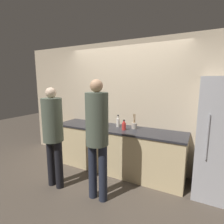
# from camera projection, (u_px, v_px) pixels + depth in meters

# --- Properties ---
(ground_plane) EXTENTS (14.00, 14.00, 0.00)m
(ground_plane) POSITION_uv_depth(u_px,v_px,m) (108.00, 178.00, 3.28)
(ground_plane) COLOR #4C4238
(wall_back) EXTENTS (5.20, 0.06, 2.60)m
(wall_back) POSITION_uv_depth(u_px,v_px,m) (124.00, 105.00, 3.69)
(wall_back) COLOR #C6B293
(wall_back) RESTS_ON ground_plane
(counter) EXTENTS (2.63, 0.70, 0.89)m
(counter) POSITION_uv_depth(u_px,v_px,m) (117.00, 149.00, 3.54)
(counter) COLOR beige
(counter) RESTS_ON ground_plane
(refrigerator) EXTENTS (0.77, 0.68, 1.86)m
(refrigerator) POSITION_uv_depth(u_px,v_px,m) (224.00, 139.00, 2.63)
(refrigerator) COLOR #B7B7BC
(refrigerator) RESTS_ON ground_plane
(person_left) EXTENTS (0.33, 0.33, 1.70)m
(person_left) POSITION_uv_depth(u_px,v_px,m) (53.00, 130.00, 2.87)
(person_left) COLOR black
(person_left) RESTS_ON ground_plane
(person_center) EXTENTS (0.33, 0.33, 1.82)m
(person_center) POSITION_uv_depth(u_px,v_px,m) (97.00, 131.00, 2.53)
(person_center) COLOR #232838
(person_center) RESTS_ON ground_plane
(fruit_bowl) EXTENTS (0.30, 0.30, 0.13)m
(fruit_bowl) POSITION_uv_depth(u_px,v_px,m) (100.00, 124.00, 3.53)
(fruit_bowl) COLOR beige
(fruit_bowl) RESTS_ON counter
(utensil_crock) EXTENTS (0.10, 0.10, 0.29)m
(utensil_crock) POSITION_uv_depth(u_px,v_px,m) (134.00, 125.00, 3.37)
(utensil_crock) COLOR #ADA393
(utensil_crock) RESTS_ON counter
(bottle_red) EXTENTS (0.08, 0.08, 0.19)m
(bottle_red) POSITION_uv_depth(u_px,v_px,m) (124.00, 126.00, 3.29)
(bottle_red) COLOR red
(bottle_red) RESTS_ON counter
(bottle_clear) EXTENTS (0.07, 0.07, 0.24)m
(bottle_clear) POSITION_uv_depth(u_px,v_px,m) (118.00, 122.00, 3.51)
(bottle_clear) COLOR silver
(bottle_clear) RESTS_ON counter
(cup_blue) EXTENTS (0.08, 0.08, 0.10)m
(cup_blue) POSITION_uv_depth(u_px,v_px,m) (96.00, 121.00, 3.86)
(cup_blue) COLOR #335184
(cup_blue) RESTS_ON counter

